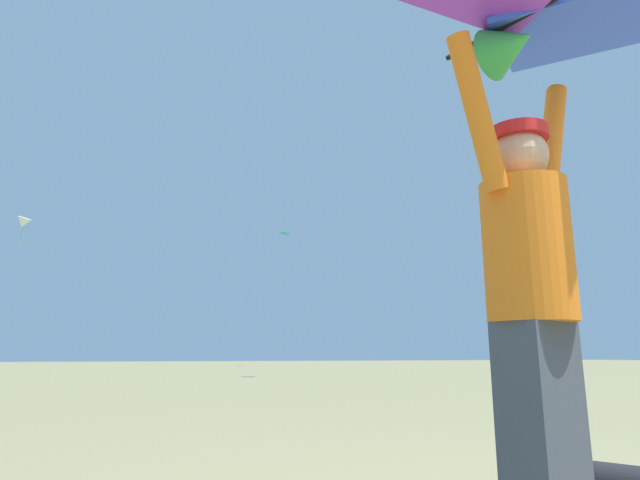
{
  "coord_description": "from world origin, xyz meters",
  "views": [
    {
      "loc": [
        -1.65,
        -1.31,
        0.7
      ],
      "look_at": [
        -0.24,
        3.07,
        1.7
      ],
      "focal_mm": 29.82,
      "sensor_mm": 36.0,
      "label": 1
    }
  ],
  "objects": [
    {
      "name": "distant_kite_teal_mid_right",
      "position": [
        6.68,
        32.11,
        8.61
      ],
      "size": [
        0.86,
        0.86,
        0.17
      ],
      "color": "#19B2AD"
    },
    {
      "name": "distant_kite_white_low_right",
      "position": [
        -9.01,
        32.98,
        8.33
      ],
      "size": [
        0.88,
        0.9,
        1.8
      ],
      "color": "white"
    },
    {
      "name": "kite_flyer_person",
      "position": [
        -0.24,
        0.4,
        0.94
      ],
      "size": [
        0.79,
        0.43,
        1.92
      ],
      "color": "#424751",
      "rests_on": "ground"
    },
    {
      "name": "held_stunt_kite",
      "position": [
        -0.21,
        0.33,
        2.14
      ],
      "size": [
        1.7,
        1.16,
        0.4
      ],
      "color": "black"
    }
  ]
}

